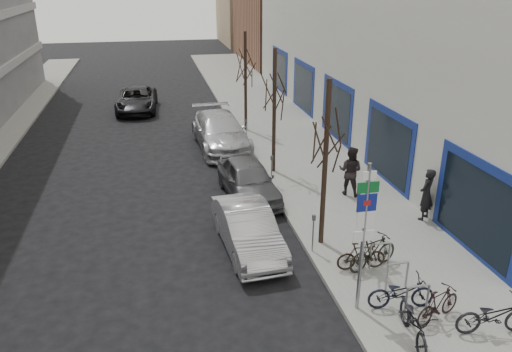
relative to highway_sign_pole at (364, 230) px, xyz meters
name	(u,v)px	position (x,y,z in m)	size (l,w,h in m)	color
ground	(268,324)	(-2.40, 0.01, -2.46)	(120.00, 120.00, 0.00)	black
sidewalk_east	(314,169)	(2.10, 10.01, -2.38)	(5.00, 70.00, 0.15)	slate
commercial_building	(493,36)	(14.60, 16.01, 2.54)	(20.00, 32.00, 10.00)	#B7B7B2
brick_building_far	(303,20)	(10.60, 40.01, 1.54)	(12.00, 14.00, 8.00)	brown
tan_building_far	(273,6)	(11.10, 55.01, 2.04)	(13.00, 12.00, 9.00)	#937A5B
highway_sign_pole	(364,230)	(0.00, 0.00, 0.00)	(0.55, 0.10, 4.20)	gray
bike_rack	(397,272)	(1.40, 0.61, -1.80)	(0.66, 2.26, 0.83)	gray
tree_near	(327,125)	(0.20, 3.51, 1.65)	(1.80, 1.80, 5.50)	black
tree_mid	(275,82)	(0.20, 10.01, 1.65)	(1.80, 1.80, 5.50)	black
tree_far	(245,58)	(0.20, 16.51, 1.65)	(1.80, 1.80, 5.50)	black
meter_front	(313,229)	(-0.25, 3.01, -1.54)	(0.10, 0.08, 1.27)	gray
meter_mid	(272,167)	(-0.25, 8.51, -1.54)	(0.10, 0.08, 1.27)	gray
meter_back	(246,129)	(-0.25, 14.01, -1.54)	(0.10, 0.08, 1.27)	gray
bike_near_left	(415,320)	(0.81, -1.42, -1.73)	(0.57, 1.88, 1.15)	black
bike_near_right	(438,304)	(1.77, -0.87, -1.83)	(0.47, 1.57, 0.95)	black
bike_mid_curb	(401,290)	(1.10, -0.20, -1.77)	(0.53, 1.76, 1.08)	black
bike_mid_inner	(373,252)	(1.18, 1.72, -1.76)	(0.54, 1.80, 1.09)	black
bike_far_curb	(494,313)	(2.82, -1.57, -1.73)	(0.57, 1.88, 1.15)	black
bike_far_inner	(361,256)	(0.83, 1.73, -1.85)	(0.45, 1.50, 0.91)	black
parked_car_front	(248,229)	(-2.17, 3.80, -1.74)	(1.52, 4.37, 1.44)	#B7B6BB
parked_car_mid	(248,179)	(-1.38, 7.80, -1.70)	(1.80, 4.47, 1.52)	#54555A
parked_car_back	(220,131)	(-1.58, 14.11, -1.60)	(2.40, 5.92, 1.72)	#B5B5BA
lane_car	(137,100)	(-5.82, 22.59, -1.72)	(2.44, 5.29, 1.47)	black
pedestrian_near	(426,194)	(4.33, 4.35, -1.36)	(0.69, 0.45, 1.90)	black
pedestrian_far	(350,171)	(2.53, 6.94, -1.31)	(0.74, 0.50, 2.00)	black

